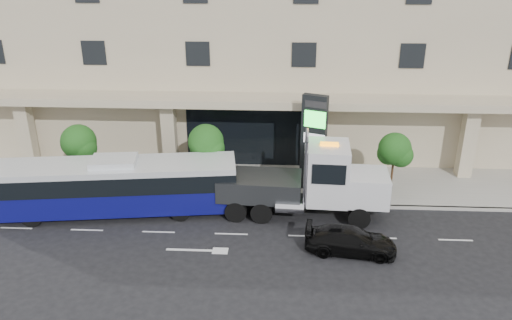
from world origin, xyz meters
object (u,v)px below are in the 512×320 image
at_px(black_sedan, 351,241).
at_px(signage_pylon, 314,143).
at_px(city_bus, 116,186).
at_px(tow_truck, 310,183).

height_order(black_sedan, signage_pylon, signage_pylon).
distance_m(city_bus, black_sedan, 13.54).
height_order(tow_truck, black_sedan, tow_truck).
xyz_separation_m(tow_truck, signage_pylon, (0.33, 3.32, 1.24)).
bearing_deg(signage_pylon, city_bus, -140.45).
bearing_deg(city_bus, signage_pylon, 9.90).
distance_m(city_bus, tow_truck, 11.11).
bearing_deg(signage_pylon, black_sedan, -55.35).
bearing_deg(city_bus, black_sedan, -22.70).
xyz_separation_m(tow_truck, black_sedan, (1.93, -3.80, -1.37)).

